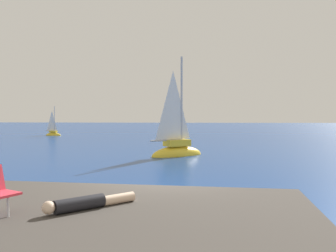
# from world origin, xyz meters

# --- Properties ---
(ground_plane) EXTENTS (160.00, 160.00, 0.00)m
(ground_plane) POSITION_xyz_m (0.00, 0.00, 0.00)
(ground_plane) COLOR navy
(shore_ledge) EXTENTS (8.19, 5.35, 0.92)m
(shore_ledge) POSITION_xyz_m (-0.85, -3.36, 0.46)
(shore_ledge) COLOR #423D38
(shore_ledge) RESTS_ON ground
(boulder_seaward) EXTENTS (2.03, 1.89, 0.96)m
(boulder_seaward) POSITION_xyz_m (-0.37, -0.91, 0.00)
(boulder_seaward) COLOR #39363C
(boulder_seaward) RESTS_ON ground
(boulder_inland) EXTENTS (1.59, 1.32, 1.15)m
(boulder_inland) POSITION_xyz_m (-3.80, -0.75, 0.00)
(boulder_inland) COLOR #393438
(boulder_inland) RESTS_ON ground
(sailboat_near) EXTENTS (3.50, 2.90, 6.54)m
(sailboat_near) POSITION_xyz_m (0.13, 12.16, 0.35)
(sailboat_near) COLOR yellow
(sailboat_near) RESTS_ON ground
(sailboat_far) EXTENTS (1.99, 1.08, 3.60)m
(sailboat_far) POSITION_xyz_m (-14.31, 30.25, 0.19)
(sailboat_far) COLOR yellow
(sailboat_far) RESTS_ON ground
(person_sunbather) EXTENTS (1.40, 1.28, 0.25)m
(person_sunbather) POSITION_xyz_m (-0.99, -3.26, 1.03)
(person_sunbather) COLOR black
(person_sunbather) RESTS_ON shore_ledge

